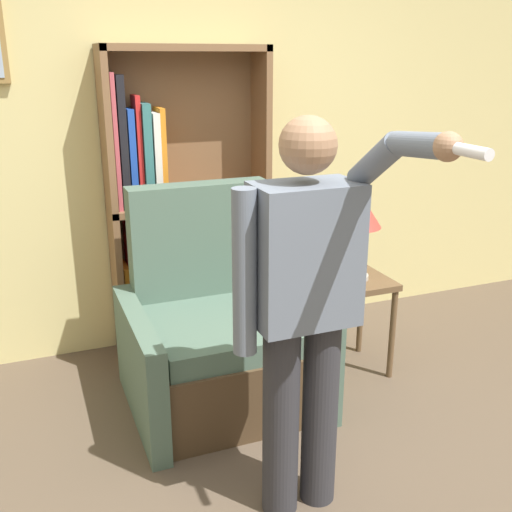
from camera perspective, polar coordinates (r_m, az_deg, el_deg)
name	(u,v)px	position (r m, az deg, el deg)	size (l,w,h in m)	color
wall_back	(186,129)	(3.89, -6.71, 11.94)	(8.00, 0.11, 2.80)	#DBCC84
bookcase	(171,215)	(3.79, -8.13, 3.85)	(1.00, 0.28, 1.90)	brown
armchair	(218,338)	(3.35, -3.68, -7.81)	(1.00, 0.91, 1.17)	#4C3823
person_standing	(305,304)	(2.31, 4.65, -4.54)	(0.55, 0.78, 1.64)	#2D2D33
side_table	(352,296)	(3.61, 9.15, -3.80)	(0.41, 0.41, 0.60)	brown
table_lamp	(357,213)	(3.46, 9.58, 4.10)	(0.29, 0.29, 0.53)	#B7B2A8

